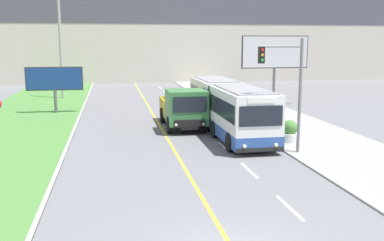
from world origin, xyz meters
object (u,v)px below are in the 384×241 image
at_px(billboard_large, 275,54).
at_px(planter_round_near, 290,132).
at_px(traffic_light_mast, 288,81).
at_px(billboard_small, 54,80).
at_px(planter_round_second, 261,118).
at_px(planter_round_third, 241,108).
at_px(city_bus, 228,107).
at_px(dump_truck, 184,109).
at_px(utility_pole_far, 60,40).

distance_m(billboard_large, planter_round_near, 15.60).
relative_size(traffic_light_mast, billboard_small, 1.31).
height_order(planter_round_second, planter_round_third, planter_round_second).
xyz_separation_m(city_bus, dump_truck, (-2.53, 1.24, -0.24)).
xyz_separation_m(city_bus, utility_pole_far, (-11.92, 19.38, 4.23)).
height_order(city_bus, planter_round_third, city_bus).
bearing_deg(planter_round_second, planter_round_third, 90.06).
xyz_separation_m(utility_pole_far, traffic_light_mast, (13.39, -25.39, -2.12)).
distance_m(billboard_small, planter_round_near, 19.62).
xyz_separation_m(traffic_light_mast, planter_round_second, (1.16, 7.18, -3.06)).
bearing_deg(billboard_large, planter_round_near, -106.93).
distance_m(city_bus, billboard_large, 13.24).
distance_m(utility_pole_far, planter_round_near, 27.72).
distance_m(city_bus, planter_round_near, 4.59).
bearing_deg(traffic_light_mast, dump_truck, 118.91).
bearing_deg(city_bus, planter_round_third, 66.37).
xyz_separation_m(dump_truck, planter_round_second, (5.15, -0.06, -0.71)).
height_order(dump_truck, utility_pole_far, utility_pole_far).
distance_m(billboard_small, planter_round_second, 16.69).
xyz_separation_m(billboard_small, planter_round_third, (14.13, -3.82, -2.03)).
bearing_deg(planter_round_third, utility_pole_far, 137.35).
bearing_deg(utility_pole_far, planter_round_near, -57.67).
xyz_separation_m(utility_pole_far, billboard_small, (0.41, -9.57, -3.17)).
distance_m(dump_truck, traffic_light_mast, 8.60).
relative_size(dump_truck, planter_round_near, 5.39).
distance_m(planter_round_second, planter_round_third, 4.81).
bearing_deg(billboard_small, city_bus, -40.44).
relative_size(planter_round_near, planter_round_third, 1.01).
xyz_separation_m(traffic_light_mast, billboard_large, (5.57, 16.81, 0.89)).
bearing_deg(traffic_light_mast, billboard_small, 129.38).
xyz_separation_m(planter_round_second, planter_round_third, (-0.00, 4.81, -0.02)).
distance_m(dump_truck, planter_round_second, 5.20).
bearing_deg(planter_round_second, utility_pole_far, 128.63).
xyz_separation_m(utility_pole_far, planter_round_second, (14.55, -18.20, -5.18)).
bearing_deg(planter_round_near, planter_round_second, 90.21).
height_order(dump_truck, traffic_light_mast, traffic_light_mast).
xyz_separation_m(dump_truck, billboard_large, (9.57, 9.57, 3.23)).
distance_m(billboard_large, billboard_small, 18.68).
bearing_deg(traffic_light_mast, planter_round_second, 80.86).
relative_size(billboard_large, planter_round_second, 4.92).
bearing_deg(planter_round_second, planter_round_near, -89.79).
bearing_deg(city_bus, planter_round_near, -53.97).
height_order(dump_truck, planter_round_third, dump_truck).
bearing_deg(dump_truck, city_bus, -26.02).
bearing_deg(billboard_small, traffic_light_mast, -50.62).
height_order(billboard_large, planter_round_third, billboard_large).
distance_m(traffic_light_mast, billboard_small, 20.49).
bearing_deg(utility_pole_far, traffic_light_mast, -62.19).
relative_size(traffic_light_mast, planter_round_near, 4.76).
bearing_deg(planter_round_near, billboard_large, 73.07).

